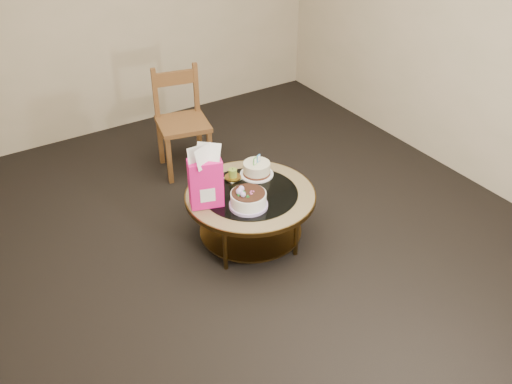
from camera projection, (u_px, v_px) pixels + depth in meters
ground at (251, 239)px, 4.66m from camera, size 5.00×5.00×0.00m
room_walls at (249, 58)px, 3.80m from camera, size 4.52×5.02×2.61m
coffee_table at (250, 201)px, 4.45m from camera, size 1.02×1.02×0.46m
decorated_cake at (248, 200)px, 4.22m from camera, size 0.29×0.29×0.17m
cream_cake at (257, 169)px, 4.60m from camera, size 0.27×0.27×0.17m
gift_bag at (205, 177)px, 4.15m from camera, size 0.27×0.23×0.49m
pillar_candle at (233, 176)px, 4.55m from camera, size 0.13×0.13×0.10m
dining_chair at (182, 121)px, 5.34m from camera, size 0.54×0.54×0.98m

